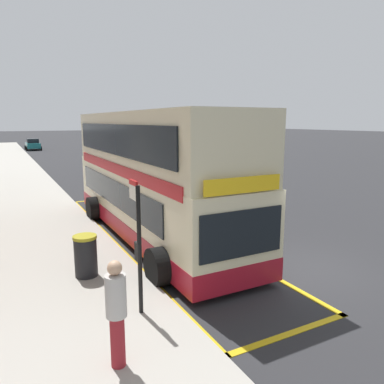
% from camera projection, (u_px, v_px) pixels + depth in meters
% --- Properties ---
extents(ground_plane, '(260.00, 260.00, 0.00)m').
position_uv_depth(ground_plane, '(77.00, 161.00, 38.19)').
color(ground_plane, '#28282B').
extents(pavement_near, '(6.00, 76.00, 0.14)m').
position_uv_depth(pavement_near, '(2.00, 164.00, 34.97)').
color(pavement_near, '#A39E93').
rests_on(pavement_near, ground).
extents(double_decker_bus, '(3.26, 11.13, 4.40)m').
position_uv_depth(double_decker_bus, '(151.00, 179.00, 13.01)').
color(double_decker_bus, beige).
rests_on(double_decker_bus, ground).
extents(bus_bay_markings, '(3.15, 14.37, 0.01)m').
position_uv_depth(bus_bay_markings, '(154.00, 235.00, 13.36)').
color(bus_bay_markings, gold).
rests_on(bus_bay_markings, ground).
extents(bus_stop_sign, '(0.09, 0.51, 2.79)m').
position_uv_depth(bus_stop_sign, '(138.00, 237.00, 7.49)').
color(bus_stop_sign, black).
rests_on(bus_stop_sign, pavement_near).
extents(parked_car_maroon_far, '(2.09, 4.20, 1.62)m').
position_uv_depth(parked_car_maroon_far, '(146.00, 165.00, 28.21)').
color(parked_car_maroon_far, maroon).
rests_on(parked_car_maroon_far, ground).
extents(parked_car_teal_across, '(2.09, 4.20, 1.62)m').
position_uv_depth(parked_car_teal_across, '(33.00, 144.00, 52.59)').
color(parked_car_teal_across, '#196066').
rests_on(parked_car_teal_across, ground).
extents(parked_car_silver_ahead, '(2.09, 4.20, 1.62)m').
position_uv_depth(parked_car_silver_ahead, '(123.00, 157.00, 34.07)').
color(parked_car_silver_ahead, '#B2B5BA').
rests_on(parked_car_silver_ahead, ground).
extents(pedestrian_further_back, '(0.34, 0.34, 1.83)m').
position_uv_depth(pedestrian_further_back, '(116.00, 309.00, 5.86)').
color(pedestrian_further_back, maroon).
rests_on(pedestrian_further_back, pavement_near).
extents(litter_bin, '(0.61, 0.61, 1.09)m').
position_uv_depth(litter_bin, '(86.00, 256.00, 9.46)').
color(litter_bin, black).
rests_on(litter_bin, pavement_near).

